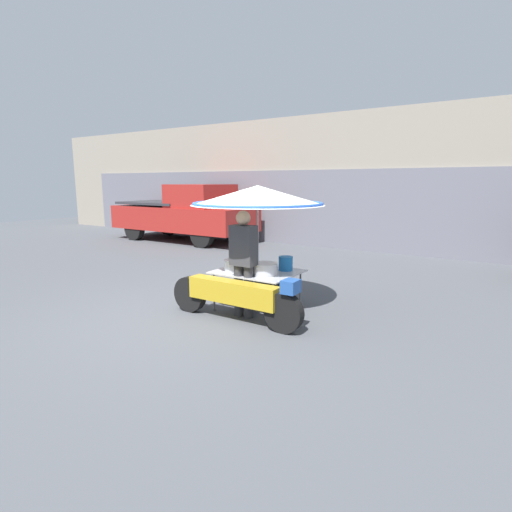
{
  "coord_description": "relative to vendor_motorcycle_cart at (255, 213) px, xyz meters",
  "views": [
    {
      "loc": [
        3.85,
        -4.37,
        2.02
      ],
      "look_at": [
        0.51,
        0.8,
        0.88
      ],
      "focal_mm": 28.0,
      "sensor_mm": 36.0,
      "label": 1
    }
  ],
  "objects": [
    {
      "name": "ground_plane",
      "position": [
        -0.52,
        -0.77,
        -1.55
      ],
      "size": [
        36.0,
        36.0,
        0.0
      ],
      "primitive_type": "plane",
      "color": "#4C4F54"
    },
    {
      "name": "shopfront_building",
      "position": [
        -0.52,
        7.47,
        0.47
      ],
      "size": [
        28.0,
        2.06,
        4.06
      ],
      "color": "gray",
      "rests_on": "ground"
    },
    {
      "name": "vendor_motorcycle_cart",
      "position": [
        0.0,
        0.0,
        0.0
      ],
      "size": [
        2.25,
        2.06,
        1.97
      ],
      "color": "black",
      "rests_on": "ground"
    },
    {
      "name": "vendor_person",
      "position": [
        0.01,
        -0.35,
        -0.65
      ],
      "size": [
        0.38,
        0.22,
        1.62
      ],
      "color": "#2D2D33",
      "rests_on": "ground"
    },
    {
      "name": "pickup_truck",
      "position": [
        -6.2,
        5.15,
        -0.6
      ],
      "size": [
        5.2,
        1.96,
        1.95
      ],
      "color": "black",
      "rests_on": "ground"
    }
  ]
}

